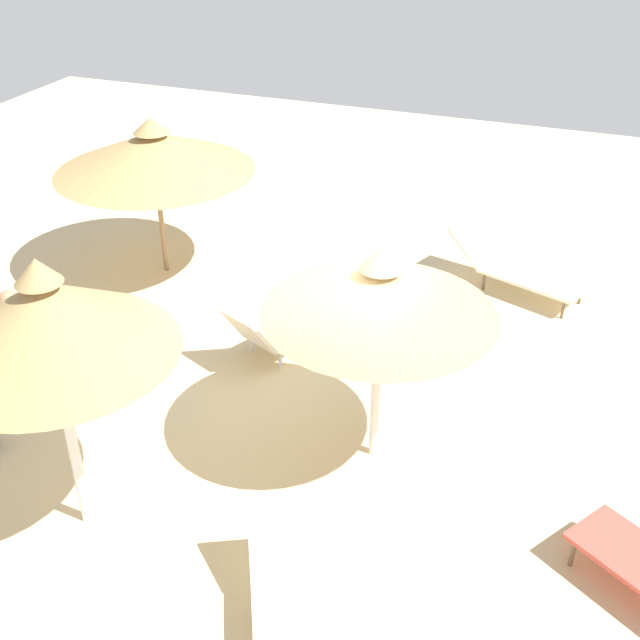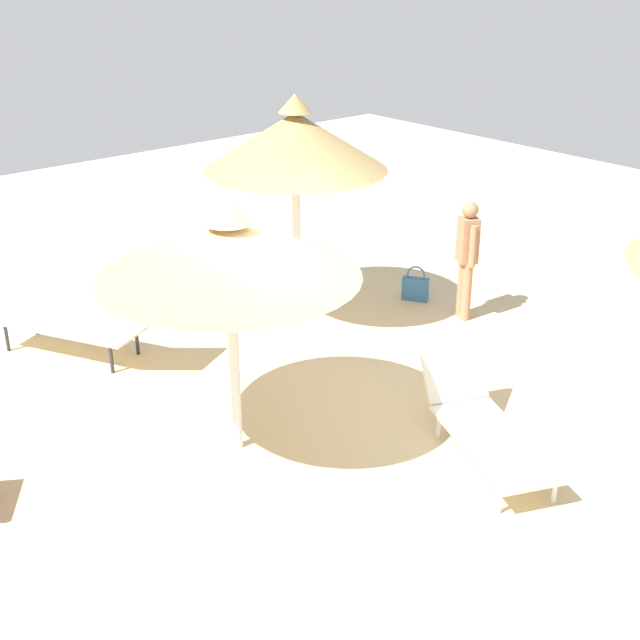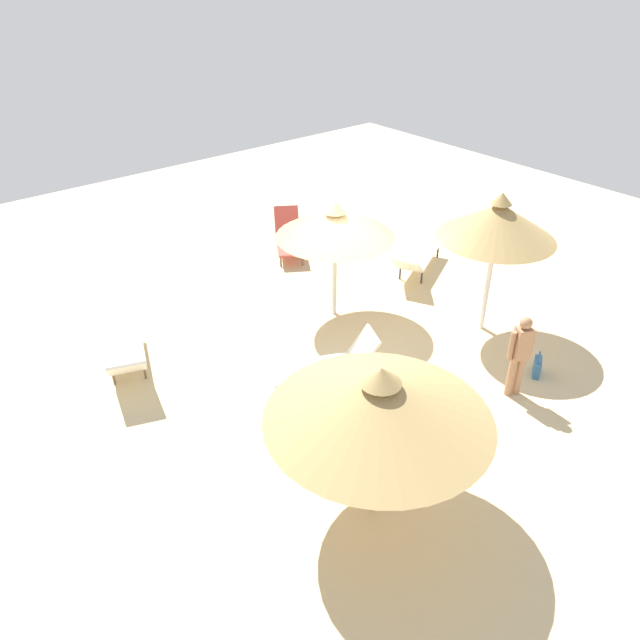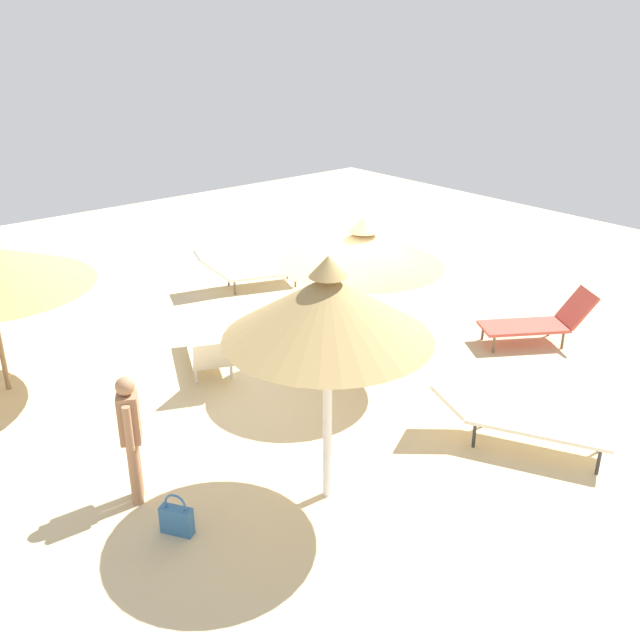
{
  "view_description": "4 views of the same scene",
  "coord_description": "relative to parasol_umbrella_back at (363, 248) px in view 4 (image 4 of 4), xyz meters",
  "views": [
    {
      "loc": [
        -2.69,
        6.84,
        5.75
      ],
      "look_at": [
        0.18,
        -0.74,
        0.85
      ],
      "focal_mm": 44.75,
      "sensor_mm": 36.0,
      "label": 1
    },
    {
      "loc": [
        -4.83,
        -5.48,
        4.49
      ],
      "look_at": [
        0.09,
        0.25,
        1.1
      ],
      "focal_mm": 47.8,
      "sensor_mm": 36.0,
      "label": 2
    },
    {
      "loc": [
        7.46,
        -6.88,
        6.68
      ],
      "look_at": [
        0.16,
        -0.86,
        0.79
      ],
      "focal_mm": 34.18,
      "sensor_mm": 36.0,
      "label": 3
    },
    {
      "loc": [
        5.77,
        7.29,
        4.99
      ],
      "look_at": [
        -0.36,
        0.0,
        0.92
      ],
      "focal_mm": 39.19,
      "sensor_mm": 36.0,
      "label": 4
    }
  ],
  "objects": [
    {
      "name": "person_standing_far_right",
      "position": [
        4.02,
        0.62,
        -1.15
      ],
      "size": [
        0.31,
        0.39,
        1.55
      ],
      "color": "#A57554",
      "rests_on": "ground"
    },
    {
      "name": "parasol_umbrella_back",
      "position": [
        0.0,
        0.0,
        0.0
      ],
      "size": [
        2.35,
        2.35,
        2.48
      ],
      "color": "white",
      "rests_on": "ground"
    },
    {
      "name": "lounge_chair_near_right",
      "position": [
        1.69,
        -1.59,
        -1.65
      ],
      "size": [
        1.34,
        1.98,
        0.86
      ],
      "color": "silver",
      "rests_on": "ground"
    },
    {
      "name": "parasol_umbrella_edge",
      "position": [
        2.33,
        1.95,
        0.3
      ],
      "size": [
        2.21,
        2.21,
        2.87
      ],
      "color": "white",
      "rests_on": "ground"
    },
    {
      "name": "lounge_chair_front",
      "position": [
        -0.82,
        -4.24,
        -1.64
      ],
      "size": [
        2.16,
        1.32,
        0.82
      ],
      "color": "silver",
      "rests_on": "ground"
    },
    {
      "name": "ground",
      "position": [
        0.86,
        -0.36,
        -2.06
      ],
      "size": [
        24.0,
        24.0,
        0.1
      ],
      "primitive_type": "cube",
      "color": "beige"
    },
    {
      "name": "lounge_chair_center",
      "position": [
        -0.17,
        2.72,
        -1.6
      ],
      "size": [
        1.55,
        2.27,
        0.78
      ],
      "color": "silver",
      "rests_on": "ground"
    },
    {
      "name": "handbag",
      "position": [
        3.97,
        1.42,
        -1.83
      ],
      "size": [
        0.29,
        0.36,
        0.49
      ],
      "color": "#336699",
      "rests_on": "ground"
    },
    {
      "name": "lounge_chair_near_left",
      "position": [
        -3.06,
        1.12,
        -1.61
      ],
      "size": [
        1.87,
        1.51,
        0.9
      ],
      "color": "#CC4C3F",
      "rests_on": "ground"
    }
  ]
}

